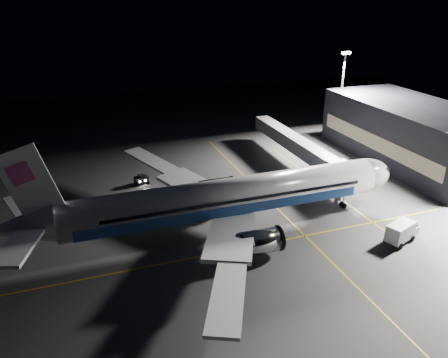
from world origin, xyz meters
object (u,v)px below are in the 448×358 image
object	(u,v)px
safety_cone_c	(169,220)
jet_bridge	(300,147)
airliner	(221,199)
safety_cone_a	(163,207)
baggage_tug	(141,179)
service_truck	(402,231)
safety_cone_b	(203,207)
floodlight_mast_north	(342,88)

from	to	relation	value
safety_cone_c	jet_bridge	bearing A→B (deg)	23.45
airliner	safety_cone_a	distance (m)	12.75
baggage_tug	safety_cone_a	distance (m)	11.61
airliner	safety_cone_a	bearing A→B (deg)	125.96
airliner	jet_bridge	xyz separation A→B (m)	(23.08, 18.06, -0.58)
safety_cone_a	safety_cone_c	size ratio (longest dim) A/B	1.15
airliner	safety_cone_c	xyz separation A→B (m)	(-6.92, 5.04, -4.89)
service_truck	safety_cone_a	bearing A→B (deg)	124.67
safety_cone_a	safety_cone_b	distance (m)	6.67
jet_bridge	safety_cone_a	distance (m)	31.47
floodlight_mast_north	baggage_tug	distance (m)	52.03
service_truck	safety_cone_b	bearing A→B (deg)	121.13
baggage_tug	floodlight_mast_north	bearing A→B (deg)	5.11
floodlight_mast_north	baggage_tug	xyz separation A→B (m)	(-49.54, -10.95, -11.53)
safety_cone_b	safety_cone_c	xyz separation A→B (m)	(-6.32, -2.39, 0.01)
jet_bridge	safety_cone_b	xyz separation A→B (m)	(-23.68, -10.63, -4.31)
safety_cone_b	safety_cone_c	distance (m)	6.76
safety_cone_c	service_truck	bearing A→B (deg)	-29.03
safety_cone_c	baggage_tug	bearing A→B (deg)	95.51
service_truck	jet_bridge	bearing A→B (deg)	70.59
airliner	safety_cone_b	world-z (taller)	airliner
safety_cone_a	floodlight_mast_north	bearing A→B (deg)	25.06
airliner	safety_cone_b	xyz separation A→B (m)	(-0.60, 7.43, -4.89)
airliner	jet_bridge	bearing A→B (deg)	38.04
service_truck	safety_cone_c	distance (m)	34.82
baggage_tug	safety_cone_b	xyz separation A→B (m)	(7.87, -13.61, -0.57)
jet_bridge	airliner	bearing A→B (deg)	-141.96
baggage_tug	safety_cone_c	world-z (taller)	baggage_tug
jet_bridge	service_truck	world-z (taller)	jet_bridge
baggage_tug	safety_cone_a	size ratio (longest dim) A/B	4.30
safety_cone_a	service_truck	bearing A→B (deg)	-35.11
airliner	safety_cone_b	size ratio (longest dim) A/B	113.85
airliner	service_truck	xyz separation A→B (m)	(23.50, -11.85, -3.56)
baggage_tug	safety_cone_c	xyz separation A→B (m)	(1.54, -16.00, -0.57)
floodlight_mast_north	safety_cone_c	xyz separation A→B (m)	(-48.00, -26.95, -12.09)
service_truck	baggage_tug	distance (m)	45.87
jet_bridge	baggage_tug	distance (m)	31.90
airliner	safety_cone_b	bearing A→B (deg)	94.62
floodlight_mast_north	safety_cone_c	distance (m)	56.36
floodlight_mast_north	baggage_tug	world-z (taller)	floodlight_mast_north
floodlight_mast_north	baggage_tug	bearing A→B (deg)	-167.54
baggage_tug	safety_cone_b	world-z (taller)	baggage_tug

